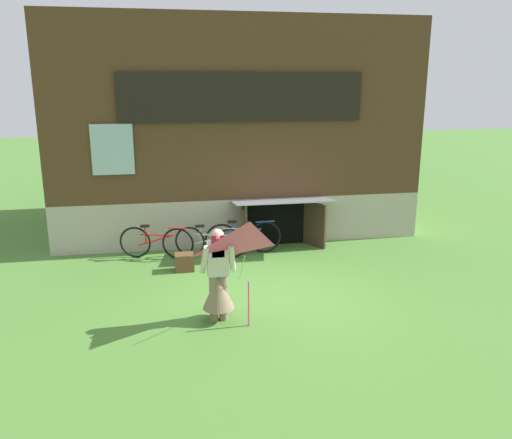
# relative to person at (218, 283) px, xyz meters

# --- Properties ---
(ground_plane) EXTENTS (60.00, 60.00, 0.00)m
(ground_plane) POSITION_rel_person_xyz_m (1.03, 0.87, -0.65)
(ground_plane) COLOR #4C7F33
(log_house) EXTENTS (8.77, 5.98, 5.25)m
(log_house) POSITION_rel_person_xyz_m (1.03, 6.31, 1.97)
(log_house) COLOR #ADA393
(log_house) RESTS_ON ground_plane
(person) EXTENTS (0.61, 0.52, 1.56)m
(person) POSITION_rel_person_xyz_m (0.00, 0.00, 0.00)
(person) COLOR #7F6B51
(person) RESTS_ON ground_plane
(kite) EXTENTS (1.17, 1.10, 1.71)m
(kite) POSITION_rel_person_xyz_m (0.42, -0.56, 0.68)
(kite) COLOR #E54C7F
(kite) RESTS_ON ground_plane
(bicycle_blue) EXTENTS (1.75, 0.09, 0.80)m
(bicycle_blue) POSITION_rel_person_xyz_m (0.93, 3.27, -0.27)
(bicycle_blue) COLOR black
(bicycle_blue) RESTS_ON ground_plane
(bicycle_silver) EXTENTS (1.55, 0.55, 0.74)m
(bicycle_silver) POSITION_rel_person_xyz_m (0.17, 3.18, -0.30)
(bicycle_silver) COLOR black
(bicycle_silver) RESTS_ON ground_plane
(bicycle_red) EXTENTS (1.62, 0.50, 0.76)m
(bicycle_red) POSITION_rel_person_xyz_m (-1.00, 3.32, -0.28)
(bicycle_red) COLOR black
(bicycle_red) RESTS_ON ground_plane
(wooden_crate) EXTENTS (0.39, 0.33, 0.36)m
(wooden_crate) POSITION_rel_person_xyz_m (-0.44, 2.45, -0.48)
(wooden_crate) COLOR brown
(wooden_crate) RESTS_ON ground_plane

